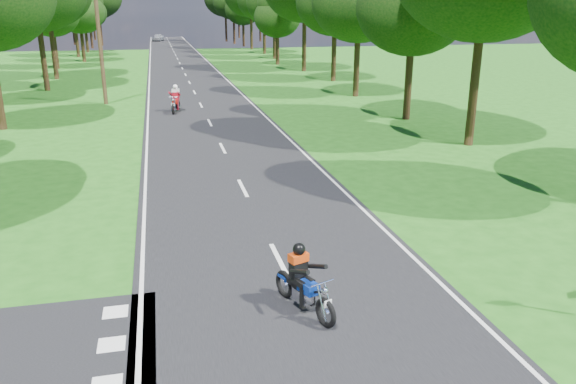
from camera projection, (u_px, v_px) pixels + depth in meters
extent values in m
plane|color=#1B5212|center=(299.00, 299.00, 12.03)|extent=(160.00, 160.00, 0.00)
cube|color=black|center=(182.00, 68.00, 58.33)|extent=(7.00, 140.00, 0.02)
cube|color=silver|center=(279.00, 260.00, 13.88)|extent=(0.12, 2.00, 0.01)
cube|color=silver|center=(243.00, 188.00, 19.44)|extent=(0.12, 2.00, 0.01)
cube|color=silver|center=(223.00, 148.00, 24.99)|extent=(0.12, 2.00, 0.01)
cube|color=silver|center=(210.00, 123.00, 30.55)|extent=(0.12, 2.00, 0.01)
cube|color=silver|center=(201.00, 105.00, 36.10)|extent=(0.12, 2.00, 0.01)
cube|color=silver|center=(194.00, 92.00, 41.66)|extent=(0.12, 2.00, 0.01)
cube|color=silver|center=(189.00, 82.00, 47.21)|extent=(0.12, 2.00, 0.01)
cube|color=silver|center=(185.00, 75.00, 52.77)|extent=(0.12, 2.00, 0.01)
cube|color=silver|center=(182.00, 68.00, 58.33)|extent=(0.12, 2.00, 0.01)
cube|color=silver|center=(180.00, 63.00, 63.88)|extent=(0.12, 2.00, 0.01)
cube|color=silver|center=(177.00, 59.00, 69.44)|extent=(0.12, 2.00, 0.01)
cube|color=silver|center=(176.00, 55.00, 74.99)|extent=(0.12, 2.00, 0.01)
cube|color=silver|center=(174.00, 52.00, 80.55)|extent=(0.12, 2.00, 0.01)
cube|color=silver|center=(173.00, 49.00, 86.10)|extent=(0.12, 2.00, 0.01)
cube|color=silver|center=(171.00, 47.00, 91.66)|extent=(0.12, 2.00, 0.01)
cube|color=silver|center=(170.00, 44.00, 97.22)|extent=(0.12, 2.00, 0.01)
cube|color=silver|center=(169.00, 42.00, 102.77)|extent=(0.12, 2.00, 0.01)
cube|color=silver|center=(168.00, 41.00, 108.33)|extent=(0.12, 2.00, 0.01)
cube|color=silver|center=(168.00, 39.00, 113.88)|extent=(0.12, 2.00, 0.01)
cube|color=silver|center=(167.00, 38.00, 119.44)|extent=(0.12, 2.00, 0.01)
cube|color=silver|center=(150.00, 69.00, 57.62)|extent=(0.10, 140.00, 0.01)
cube|color=silver|center=(214.00, 68.00, 59.03)|extent=(0.10, 140.00, 0.01)
cube|color=silver|center=(112.00, 344.00, 10.38)|extent=(0.50, 0.50, 0.01)
cube|color=silver|center=(115.00, 312.00, 11.49)|extent=(0.50, 0.50, 0.01)
cylinder|color=black|center=(44.00, 62.00, 42.01)|extent=(0.40, 0.40, 4.32)
cylinder|color=black|center=(54.00, 54.00, 48.85)|extent=(0.40, 0.40, 4.40)
cylinder|color=black|center=(56.00, 53.00, 57.71)|extent=(0.40, 0.40, 3.20)
ellipsoid|color=black|center=(51.00, 13.00, 56.49)|extent=(5.60, 5.60, 4.76)
cylinder|color=black|center=(83.00, 48.00, 64.94)|extent=(0.40, 0.40, 3.22)
ellipsoid|color=black|center=(79.00, 12.00, 63.70)|extent=(5.64, 5.64, 4.79)
cylinder|color=black|center=(77.00, 42.00, 71.73)|extent=(0.40, 0.40, 3.61)
ellipsoid|color=black|center=(73.00, 6.00, 70.35)|extent=(6.31, 6.31, 5.37)
cylinder|color=black|center=(87.00, 43.00, 79.20)|extent=(0.40, 0.40, 2.67)
ellipsoid|color=black|center=(84.00, 18.00, 78.18)|extent=(4.67, 4.67, 3.97)
ellipsoid|color=black|center=(83.00, 9.00, 77.77)|extent=(4.00, 4.00, 3.40)
cylinder|color=black|center=(92.00, 38.00, 87.57)|extent=(0.40, 0.40, 3.09)
ellipsoid|color=black|center=(89.00, 13.00, 86.38)|extent=(5.40, 5.40, 4.59)
ellipsoid|color=black|center=(88.00, 2.00, 85.92)|extent=(4.63, 4.63, 3.93)
cylinder|color=black|center=(101.00, 32.00, 93.59)|extent=(0.40, 0.40, 4.48)
cylinder|color=black|center=(99.00, 31.00, 101.73)|extent=(0.40, 0.40, 4.09)
ellipsoid|color=black|center=(96.00, 2.00, 100.16)|extent=(7.16, 7.16, 6.09)
cylinder|color=black|center=(473.00, 95.00, 24.98)|extent=(0.40, 0.40, 4.56)
cylinder|color=black|center=(408.00, 88.00, 31.13)|extent=(0.40, 0.40, 3.49)
ellipsoid|color=black|center=(413.00, 6.00, 29.79)|extent=(6.12, 6.12, 5.20)
cylinder|color=black|center=(356.00, 70.00, 39.36)|extent=(0.40, 0.40, 3.69)
ellipsoid|color=black|center=(359.00, 1.00, 37.95)|extent=(6.46, 6.46, 5.49)
cylinder|color=black|center=(334.00, 59.00, 47.77)|extent=(0.40, 0.40, 3.74)
ellipsoid|color=black|center=(335.00, 2.00, 46.34)|extent=(6.55, 6.55, 5.57)
cylinder|color=black|center=(304.00, 47.00, 55.22)|extent=(0.40, 0.40, 4.64)
cylinder|color=black|center=(277.00, 51.00, 61.91)|extent=(0.40, 0.40, 2.91)
ellipsoid|color=black|center=(277.00, 17.00, 60.80)|extent=(5.09, 5.09, 4.33)
ellipsoid|color=black|center=(277.00, 4.00, 60.36)|extent=(4.36, 4.36, 3.71)
cylinder|color=black|center=(275.00, 43.00, 68.94)|extent=(0.40, 0.40, 3.88)
ellipsoid|color=black|center=(274.00, 2.00, 67.46)|extent=(6.78, 6.78, 5.77)
cylinder|color=black|center=(264.00, 38.00, 76.81)|extent=(0.40, 0.40, 4.18)
cylinder|color=black|center=(251.00, 34.00, 84.98)|extent=(0.40, 0.40, 4.63)
cylinder|color=black|center=(244.00, 36.00, 91.90)|extent=(0.40, 0.40, 3.36)
ellipsoid|color=black|center=(243.00, 9.00, 90.61)|extent=(5.88, 5.88, 5.00)
cylinder|color=black|center=(234.00, 32.00, 98.36)|extent=(0.40, 0.40, 4.09)
ellipsoid|color=black|center=(233.00, 2.00, 96.79)|extent=(7.15, 7.15, 6.08)
cylinder|color=black|center=(226.00, 29.00, 105.38)|extent=(0.40, 0.40, 4.48)
cylinder|color=black|center=(94.00, 30.00, 110.30)|extent=(0.40, 0.40, 3.84)
ellipsoid|color=black|center=(92.00, 5.00, 108.83)|extent=(6.72, 6.72, 5.71)
cylinder|color=black|center=(239.00, 28.00, 118.30)|extent=(0.40, 0.40, 4.16)
ellipsoid|color=black|center=(238.00, 2.00, 116.71)|extent=(7.28, 7.28, 6.19)
cylinder|color=black|center=(74.00, 34.00, 96.04)|extent=(0.40, 0.40, 3.52)
ellipsoid|color=black|center=(71.00, 8.00, 94.69)|extent=(6.16, 6.16, 5.24)
cylinder|color=black|center=(260.00, 29.00, 105.71)|extent=(0.40, 0.40, 4.48)
cylinder|color=#382616|center=(100.00, 41.00, 35.43)|extent=(0.26, 0.26, 8.00)
imported|color=#B4B7BC|center=(158.00, 37.00, 107.05)|extent=(2.66, 4.32, 1.37)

